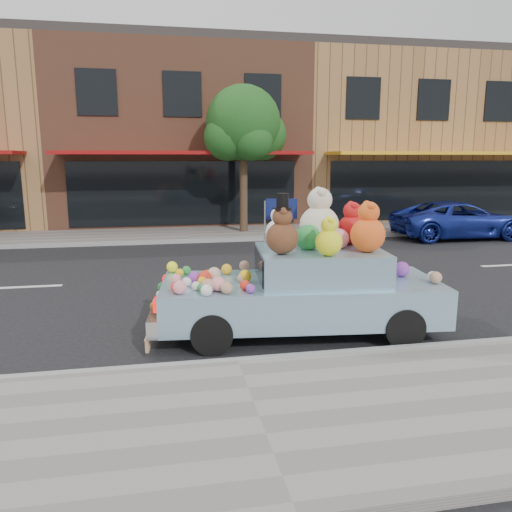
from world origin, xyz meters
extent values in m
plane|color=black|center=(0.00, 0.00, 0.00)|extent=(120.00, 120.00, 0.00)
cube|color=gray|center=(0.00, -6.50, 0.06)|extent=(60.00, 3.00, 0.12)
cube|color=gray|center=(0.00, 6.50, 0.06)|extent=(60.00, 3.00, 0.12)
cube|color=gray|center=(0.00, -5.00, 0.07)|extent=(60.00, 0.12, 0.13)
cube|color=gray|center=(0.00, 5.00, 0.07)|extent=(60.00, 0.12, 0.13)
cube|color=brown|center=(0.00, 12.00, 3.50)|extent=(10.00, 8.00, 7.00)
cube|color=#332D2B|center=(0.00, 12.00, 7.15)|extent=(10.00, 8.00, 0.30)
cube|color=black|center=(0.00, 7.98, 1.40)|extent=(8.50, 0.06, 2.40)
cube|color=maroon|center=(0.00, 7.10, 2.90)|extent=(9.00, 1.80, 0.12)
cube|color=black|center=(-3.00, 7.98, 5.00)|extent=(1.40, 0.06, 1.60)
cube|color=black|center=(0.00, 7.98, 5.00)|extent=(1.40, 0.06, 1.60)
cube|color=black|center=(3.00, 7.98, 5.00)|extent=(1.40, 0.06, 1.60)
cube|color=#9A6D40|center=(10.00, 12.00, 3.50)|extent=(10.00, 8.00, 7.00)
cube|color=#332D2B|center=(10.00, 12.00, 7.15)|extent=(10.00, 8.00, 0.30)
cube|color=black|center=(10.00, 7.98, 1.40)|extent=(8.50, 0.06, 2.40)
cube|color=#F1AC1C|center=(10.00, 7.10, 2.90)|extent=(9.00, 1.80, 0.12)
cube|color=black|center=(7.00, 7.98, 5.00)|extent=(1.40, 0.06, 1.60)
cube|color=black|center=(10.00, 7.98, 5.00)|extent=(1.40, 0.06, 1.60)
cube|color=black|center=(13.00, 7.98, 5.00)|extent=(1.40, 0.06, 1.60)
cylinder|color=#38281C|center=(2.00, 6.50, 1.60)|extent=(0.28, 0.28, 3.20)
sphere|color=#144716|center=(2.00, 6.50, 3.92)|extent=(2.60, 2.60, 2.60)
sphere|color=#144716|center=(2.70, 6.80, 3.52)|extent=(1.80, 1.80, 1.80)
sphere|color=#144716|center=(1.40, 6.30, 3.42)|extent=(1.60, 1.60, 1.60)
sphere|color=#144716|center=(2.20, 5.90, 3.32)|extent=(1.40, 1.40, 1.40)
sphere|color=#144716|center=(1.70, 7.10, 3.62)|extent=(1.60, 1.60, 1.60)
imported|color=#1C2D9C|center=(9.13, 4.26, 0.63)|extent=(4.58, 2.18, 1.26)
cylinder|color=black|center=(2.51, -4.74, 0.30)|extent=(0.62, 0.26, 0.60)
cylinder|color=black|center=(2.66, -3.19, 0.30)|extent=(0.62, 0.26, 0.60)
cylinder|color=black|center=(-0.28, -4.46, 0.30)|extent=(0.62, 0.26, 0.60)
cylinder|color=black|center=(-0.12, -2.91, 0.30)|extent=(0.62, 0.26, 0.60)
cube|color=#83ADC4|center=(1.19, -3.82, 0.55)|extent=(4.45, 2.12, 0.60)
cube|color=#83ADC4|center=(1.49, -3.85, 1.10)|extent=(2.04, 1.68, 0.50)
cube|color=silver|center=(-1.02, -3.60, 0.40)|extent=(0.34, 1.79, 0.26)
cube|color=red|center=(-1.04, -4.28, 0.72)|extent=(0.09, 0.28, 0.16)
cube|color=red|center=(-0.90, -2.93, 0.72)|extent=(0.09, 0.28, 0.16)
cube|color=black|center=(0.54, -3.76, 1.10)|extent=(0.17, 1.30, 0.40)
sphere|color=#502A16|center=(0.81, -4.14, 1.59)|extent=(0.48, 0.48, 0.48)
sphere|color=#502A16|center=(0.81, -4.14, 1.90)|extent=(0.30, 0.30, 0.30)
sphere|color=#502A16|center=(0.81, -4.24, 1.99)|extent=(0.11, 0.11, 0.11)
sphere|color=#502A16|center=(0.81, -4.03, 1.99)|extent=(0.11, 0.11, 0.11)
cylinder|color=black|center=(0.81, -4.14, 2.02)|extent=(0.28, 0.28, 0.02)
cylinder|color=black|center=(0.81, -4.14, 2.13)|extent=(0.18, 0.18, 0.22)
sphere|color=beige|center=(1.57, -3.51, 1.67)|extent=(0.64, 0.64, 0.64)
sphere|color=beige|center=(1.57, -3.51, 2.08)|extent=(0.40, 0.40, 0.40)
sphere|color=beige|center=(1.57, -3.65, 2.21)|extent=(0.15, 0.15, 0.15)
sphere|color=beige|center=(1.57, -3.37, 2.21)|extent=(0.15, 0.15, 0.15)
sphere|color=#EE4D16|center=(2.11, -4.22, 1.61)|extent=(0.52, 0.52, 0.52)
sphere|color=#EE4D16|center=(2.11, -4.22, 1.95)|extent=(0.32, 0.32, 0.32)
sphere|color=#EE4D16|center=(2.11, -4.33, 2.05)|extent=(0.12, 0.12, 0.12)
sphere|color=#EE4D16|center=(2.11, -4.10, 2.05)|extent=(0.12, 0.12, 0.12)
sphere|color=#AE1214|center=(2.13, -3.51, 1.59)|extent=(0.48, 0.48, 0.48)
sphere|color=#AE1214|center=(2.13, -3.51, 1.90)|extent=(0.30, 0.30, 0.30)
sphere|color=#AE1214|center=(2.13, -3.62, 1.99)|extent=(0.11, 0.11, 0.11)
sphere|color=#AE1214|center=(2.13, -3.41, 1.99)|extent=(0.11, 0.11, 0.11)
sphere|color=silver|center=(0.94, -3.34, 1.56)|extent=(0.42, 0.42, 0.42)
sphere|color=silver|center=(0.94, -3.34, 1.83)|extent=(0.26, 0.26, 0.26)
sphere|color=silver|center=(0.94, -3.43, 1.91)|extent=(0.10, 0.10, 0.10)
sphere|color=silver|center=(0.94, -3.25, 1.91)|extent=(0.10, 0.10, 0.10)
sphere|color=yellow|center=(1.43, -4.40, 1.55)|extent=(0.39, 0.39, 0.39)
sphere|color=yellow|center=(1.43, -4.40, 1.80)|extent=(0.24, 0.24, 0.24)
sphere|color=yellow|center=(1.43, -4.48, 1.87)|extent=(0.09, 0.09, 0.09)
sphere|color=yellow|center=(1.43, -4.31, 1.87)|extent=(0.09, 0.09, 0.09)
sphere|color=#217B33|center=(1.29, -3.83, 1.53)|extent=(0.40, 0.40, 0.40)
sphere|color=pink|center=(1.79, -3.83, 1.50)|extent=(0.32, 0.32, 0.32)
sphere|color=beige|center=(-0.46, -4.10, 0.92)|extent=(0.13, 0.13, 0.13)
sphere|color=#217B33|center=(-0.37, -4.20, 0.92)|extent=(0.14, 0.14, 0.14)
sphere|color=#752F8F|center=(-0.46, -3.65, 0.94)|extent=(0.18, 0.18, 0.18)
sphere|color=pink|center=(-0.73, -3.65, 0.93)|extent=(0.15, 0.15, 0.15)
sphere|color=red|center=(-0.30, -3.74, 0.95)|extent=(0.20, 0.20, 0.20)
sphere|color=orange|center=(-0.35, -3.85, 0.92)|extent=(0.14, 0.14, 0.14)
sphere|color=orange|center=(0.32, -3.75, 0.95)|extent=(0.20, 0.20, 0.20)
sphere|color=#A27359|center=(0.44, -2.98, 0.94)|extent=(0.18, 0.18, 0.18)
sphere|color=red|center=(-0.75, -4.19, 0.94)|extent=(0.17, 0.17, 0.17)
sphere|color=#FAFF1C|center=(-0.77, -2.87, 0.94)|extent=(0.19, 0.19, 0.19)
sphere|color=red|center=(0.24, -4.23, 0.93)|extent=(0.15, 0.15, 0.15)
sphere|color=pink|center=(-0.70, -4.26, 0.95)|extent=(0.20, 0.20, 0.20)
sphere|color=red|center=(-0.25, -3.59, 0.94)|extent=(0.18, 0.18, 0.18)
sphere|color=orange|center=(-0.66, -3.22, 0.92)|extent=(0.13, 0.13, 0.13)
sphere|color=#A27359|center=(0.26, -3.77, 0.92)|extent=(0.14, 0.14, 0.14)
sphere|color=#A27359|center=(-0.19, -4.18, 0.93)|extent=(0.16, 0.16, 0.16)
sphere|color=silver|center=(-0.58, -3.85, 0.92)|extent=(0.14, 0.14, 0.14)
sphere|color=pink|center=(-0.15, -4.21, 0.96)|extent=(0.22, 0.22, 0.22)
sphere|color=silver|center=(-0.34, -4.43, 0.93)|extent=(0.17, 0.17, 0.17)
sphere|color=#A27359|center=(-0.30, -4.23, 0.95)|extent=(0.20, 0.20, 0.20)
sphere|color=orange|center=(0.11, -3.19, 0.94)|extent=(0.18, 0.18, 0.18)
sphere|color=#752F8F|center=(0.29, -4.40, 0.92)|extent=(0.14, 0.14, 0.14)
sphere|color=#217B33|center=(-0.55, -3.09, 0.92)|extent=(0.15, 0.15, 0.15)
sphere|color=#A27359|center=(-0.05, -4.37, 0.94)|extent=(0.18, 0.18, 0.18)
sphere|color=#D8A88C|center=(-0.15, -3.64, 0.97)|extent=(0.22, 0.22, 0.22)
sphere|color=pink|center=(-1.03, -3.72, 0.60)|extent=(0.14, 0.14, 0.14)
sphere|color=#523917|center=(-1.06, -4.02, 0.60)|extent=(0.14, 0.14, 0.14)
sphere|color=orange|center=(-1.06, -4.00, 0.61)|extent=(0.15, 0.15, 0.15)
sphere|color=#217B33|center=(-0.95, -2.88, 0.61)|extent=(0.16, 0.16, 0.16)
sphere|color=#752F8F|center=(-1.04, -3.84, 0.59)|extent=(0.12, 0.12, 0.12)
sphere|color=beige|center=(-0.99, -3.29, 0.59)|extent=(0.13, 0.13, 0.13)
sphere|color=silver|center=(3.17, -4.29, 0.93)|extent=(0.17, 0.17, 0.17)
sphere|color=#752F8F|center=(2.87, -3.88, 0.97)|extent=(0.25, 0.25, 0.25)
sphere|color=#A27359|center=(3.17, -4.39, 0.94)|extent=(0.19, 0.19, 0.19)
sphere|color=#FAFF1C|center=(2.71, -3.64, 0.96)|extent=(0.21, 0.21, 0.21)
sphere|color=red|center=(2.63, -3.45, 0.93)|extent=(0.17, 0.17, 0.17)
cylinder|color=#997A54|center=(-1.18, -4.44, 0.17)|extent=(0.06, 0.06, 0.17)
sphere|color=#997A54|center=(-1.18, -4.44, 0.26)|extent=(0.07, 0.07, 0.07)
cylinder|color=#997A54|center=(-1.17, -4.34, 0.17)|extent=(0.06, 0.06, 0.17)
sphere|color=#997A54|center=(-1.17, -4.34, 0.26)|extent=(0.07, 0.07, 0.07)
cylinder|color=#997A54|center=(-1.16, -4.24, 0.17)|extent=(0.06, 0.06, 0.17)
sphere|color=#997A54|center=(-1.16, -4.24, 0.26)|extent=(0.07, 0.07, 0.07)
cylinder|color=#997A54|center=(-1.15, -4.14, 0.17)|extent=(0.06, 0.06, 0.17)
sphere|color=#997A54|center=(-1.15, -4.14, 0.26)|extent=(0.07, 0.07, 0.07)
cylinder|color=#997A54|center=(-1.14, -4.04, 0.17)|extent=(0.06, 0.06, 0.17)
sphere|color=#997A54|center=(-1.14, -4.04, 0.26)|extent=(0.07, 0.07, 0.07)
cylinder|color=#997A54|center=(-1.13, -3.94, 0.17)|extent=(0.06, 0.06, 0.17)
sphere|color=#997A54|center=(-1.13, -3.94, 0.26)|extent=(0.07, 0.07, 0.07)
cylinder|color=#997A54|center=(-1.12, -3.84, 0.17)|extent=(0.06, 0.06, 0.17)
sphere|color=#997A54|center=(-1.12, -3.84, 0.26)|extent=(0.07, 0.07, 0.07)
cylinder|color=#997A54|center=(-1.11, -3.74, 0.17)|extent=(0.06, 0.06, 0.17)
sphere|color=#997A54|center=(-1.11, -3.74, 0.26)|extent=(0.07, 0.07, 0.07)
cylinder|color=#997A54|center=(-1.10, -3.64, 0.17)|extent=(0.06, 0.06, 0.17)
sphere|color=#997A54|center=(-1.10, -3.64, 0.26)|extent=(0.07, 0.07, 0.07)
cylinder|color=#997A54|center=(-1.09, -3.54, 0.17)|extent=(0.06, 0.06, 0.17)
sphere|color=#997A54|center=(-1.09, -3.54, 0.26)|extent=(0.07, 0.07, 0.07)
cylinder|color=#997A54|center=(-1.08, -3.44, 0.17)|extent=(0.06, 0.06, 0.17)
sphere|color=#997A54|center=(-1.08, -3.44, 0.26)|extent=(0.07, 0.07, 0.07)
cylinder|color=#997A54|center=(-1.07, -3.34, 0.17)|extent=(0.06, 0.06, 0.17)
sphere|color=#997A54|center=(-1.07, -3.34, 0.26)|extent=(0.07, 0.07, 0.07)
cylinder|color=#997A54|center=(-1.06, -3.24, 0.17)|extent=(0.06, 0.06, 0.17)
sphere|color=#997A54|center=(-1.06, -3.24, 0.26)|extent=(0.07, 0.07, 0.07)
cylinder|color=#997A54|center=(-1.05, -3.14, 0.17)|extent=(0.06, 0.06, 0.17)
sphere|color=#997A54|center=(-1.05, -3.14, 0.26)|extent=(0.07, 0.07, 0.07)
cylinder|color=#997A54|center=(-1.04, -3.04, 0.17)|extent=(0.06, 0.06, 0.17)
sphere|color=#997A54|center=(-1.04, -3.04, 0.26)|extent=(0.07, 0.07, 0.07)
cylinder|color=#997A54|center=(-1.03, -2.94, 0.17)|extent=(0.06, 0.06, 0.17)
sphere|color=#997A54|center=(-1.03, -2.94, 0.26)|extent=(0.07, 0.07, 0.07)
cylinder|color=#997A54|center=(-1.02, -2.84, 0.17)|extent=(0.06, 0.06, 0.17)
sphere|color=#997A54|center=(-1.02, -2.84, 0.26)|extent=(0.07, 0.07, 0.07)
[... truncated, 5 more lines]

